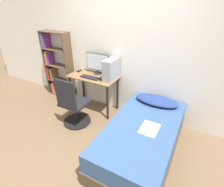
{
  "coord_description": "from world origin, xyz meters",
  "views": [
    {
      "loc": [
        1.36,
        -1.47,
        2.14
      ],
      "look_at": [
        0.14,
        0.77,
        0.75
      ],
      "focal_mm": 28.0,
      "sensor_mm": 36.0,
      "label": 1
    }
  ],
  "objects": [
    {
      "name": "keyboard",
      "position": [
        -0.54,
        1.1,
        0.77
      ],
      "size": [
        0.4,
        0.13,
        0.02
      ],
      "color": "black",
      "rests_on": "desk"
    },
    {
      "name": "desk",
      "position": [
        -0.54,
        1.21,
        0.62
      ],
      "size": [
        1.0,
        0.52,
        0.76
      ],
      "color": "brown",
      "rests_on": "ground_plane"
    },
    {
      "name": "office_chair",
      "position": [
        -0.57,
        0.56,
        0.37
      ],
      "size": [
        0.53,
        0.53,
        0.97
      ],
      "color": "black",
      "rests_on": "ground_plane"
    },
    {
      "name": "ground_plane",
      "position": [
        0.0,
        0.0,
        0.0
      ],
      "size": [
        14.0,
        14.0,
        0.0
      ],
      "primitive_type": "plane",
      "color": "brown"
    },
    {
      "name": "pc_tower",
      "position": [
        -0.15,
        1.25,
        0.96
      ],
      "size": [
        0.18,
        0.39,
        0.4
      ],
      "color": "#99999E",
      "rests_on": "desk"
    },
    {
      "name": "magazine",
      "position": [
        0.9,
        0.47,
        0.52
      ],
      "size": [
        0.24,
        0.32,
        0.01
      ],
      "color": "silver",
      "rests_on": "bed"
    },
    {
      "name": "phone",
      "position": [
        -0.96,
        1.3,
        0.77
      ],
      "size": [
        0.07,
        0.14,
        0.01
      ],
      "color": "black",
      "rests_on": "desk"
    },
    {
      "name": "bed",
      "position": [
        0.79,
        0.53,
        0.25
      ],
      "size": [
        0.98,
        1.88,
        0.52
      ],
      "color": "#4C3D2D",
      "rests_on": "ground_plane"
    },
    {
      "name": "pillow",
      "position": [
        0.79,
        1.21,
        0.57
      ],
      "size": [
        0.74,
        0.36,
        0.11
      ],
      "color": "navy",
      "rests_on": "bed"
    },
    {
      "name": "wall_back",
      "position": [
        0.0,
        1.49,
        1.25
      ],
      "size": [
        8.0,
        0.05,
        2.5
      ],
      "color": "silver",
      "rests_on": "ground_plane"
    },
    {
      "name": "mouse",
      "position": [
        -0.29,
        1.1,
        0.77
      ],
      "size": [
        0.06,
        0.09,
        0.02
      ],
      "color": "black",
      "rests_on": "desk"
    },
    {
      "name": "monitor",
      "position": [
        -0.53,
        1.37,
        0.99
      ],
      "size": [
        0.51,
        0.17,
        0.42
      ],
      "color": "black",
      "rests_on": "desk"
    },
    {
      "name": "bookshelf",
      "position": [
        -1.72,
        1.34,
        0.73
      ],
      "size": [
        0.69,
        0.25,
        1.53
      ],
      "color": "brown",
      "rests_on": "ground_plane"
    }
  ]
}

